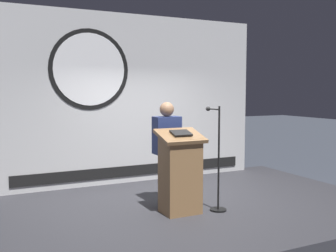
# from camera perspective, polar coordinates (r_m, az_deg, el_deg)

# --- Properties ---
(ground_plane) EXTENTS (40.00, 40.00, 0.00)m
(ground_plane) POSITION_cam_1_polar(r_m,az_deg,el_deg) (6.23, 1.69, -14.09)
(ground_plane) COLOR #383D47
(stage_platform) EXTENTS (6.40, 4.00, 0.30)m
(stage_platform) POSITION_cam_1_polar(r_m,az_deg,el_deg) (6.18, 1.69, -12.78)
(stage_platform) COLOR #333338
(stage_platform) RESTS_ON ground
(banner_display) EXTENTS (5.10, 0.12, 3.17)m
(banner_display) POSITION_cam_1_polar(r_m,az_deg,el_deg) (7.56, -4.99, 3.92)
(banner_display) COLOR silver
(banner_display) RESTS_ON stage_platform
(podium) EXTENTS (0.64, 0.49, 1.21)m
(podium) POSITION_cam_1_polar(r_m,az_deg,el_deg) (5.67, 1.77, -6.77)
(podium) COLOR olive
(podium) RESTS_ON stage_platform
(speaker_person) EXTENTS (0.40, 0.26, 1.58)m
(speaker_person) POSITION_cam_1_polar(r_m,az_deg,el_deg) (6.06, -0.17, -3.86)
(speaker_person) COLOR black
(speaker_person) RESTS_ON stage_platform
(microphone_stand) EXTENTS (0.24, 0.46, 1.53)m
(microphone_stand) POSITION_cam_1_polar(r_m,az_deg,el_deg) (5.86, 7.08, -6.91)
(microphone_stand) COLOR black
(microphone_stand) RESTS_ON stage_platform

